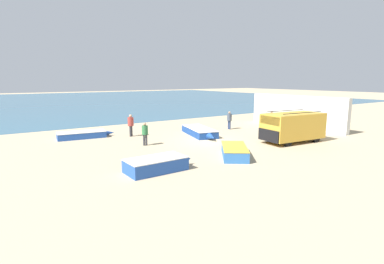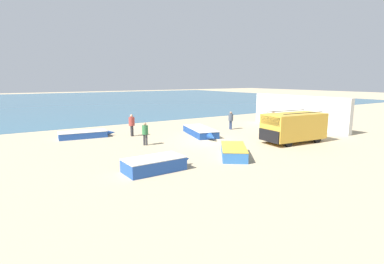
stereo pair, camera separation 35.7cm
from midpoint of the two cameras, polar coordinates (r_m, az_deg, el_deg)
name	(u,v)px [view 1 (the left image)]	position (r m, az deg, el deg)	size (l,w,h in m)	color
ground_plane	(211,142)	(22.31, 3.10, -1.89)	(200.00, 200.00, 0.00)	tan
sea_water	(65,101)	(70.82, -23.18, 5.50)	(120.00, 80.00, 0.01)	#33607A
harbor_wall	(295,111)	(30.57, 18.80, 3.74)	(0.50, 10.54, 3.07)	silver
parked_van	(293,126)	(23.17, 18.20, 1.06)	(4.88, 2.56, 2.28)	gold
fishing_rowboat_0	(234,151)	(18.29, 7.48, -3.59)	(3.13, 3.71, 0.64)	#2D66AD
fishing_rowboat_1	(83,135)	(25.31, -20.40, -0.48)	(4.48, 1.86, 0.52)	#234CA3
fishing_rowboat_2	(200,132)	(24.91, 1.08, 0.08)	(2.70, 5.49, 0.59)	navy
fishing_rowboat_3	(158,164)	(15.40, -7.13, -6.09)	(3.71, 1.68, 0.69)	#234CA3
fisherman_0	(131,123)	(24.79, -12.01, 1.63)	(0.47, 0.47, 1.80)	#38383D
fisherman_1	(229,119)	(27.93, 6.76, 2.54)	(0.44, 0.44, 1.67)	navy
fisherman_2	(271,118)	(29.10, 14.56, 2.63)	(0.45, 0.45, 1.70)	#5B564C
fisherman_3	(145,132)	(21.18, -9.43, 0.03)	(0.43, 0.43, 1.62)	#38383D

